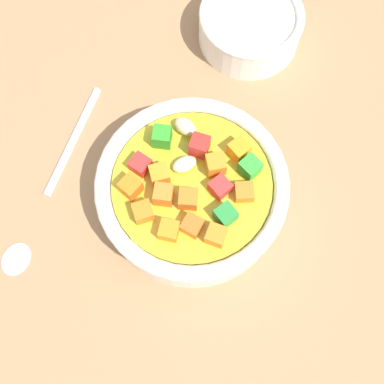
{
  "coord_description": "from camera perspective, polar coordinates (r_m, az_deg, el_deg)",
  "views": [
    {
      "loc": [
        -14.42,
        -2.97,
        43.54
      ],
      "look_at": [
        0.0,
        0.0,
        2.41
      ],
      "focal_mm": 45.42,
      "sensor_mm": 36.0,
      "label": 1
    }
  ],
  "objects": [
    {
      "name": "soup_bowl_main",
      "position": [
        0.43,
        -0.0,
        0.19
      ],
      "size": [
        16.91,
        16.91,
        6.26
      ],
      "color": "white",
      "rests_on": "ground_plane"
    },
    {
      "name": "ground_plane",
      "position": [
        0.47,
        0.0,
        -1.41
      ],
      "size": [
        140.0,
        140.0,
        2.0
      ],
      "primitive_type": "cube",
      "color": "#9E754F"
    },
    {
      "name": "spoon",
      "position": [
        0.48,
        -16.64,
        0.17
      ],
      "size": [
        20.35,
        4.45,
        0.79
      ],
      "rotation": [
        0.0,
        0.0,
        3.0
      ],
      "color": "silver",
      "rests_on": "ground_plane"
    },
    {
      "name": "side_bowl_small",
      "position": [
        0.53,
        6.84,
        18.87
      ],
      "size": [
        10.69,
        10.69,
        4.17
      ],
      "color": "white",
      "rests_on": "ground_plane"
    }
  ]
}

